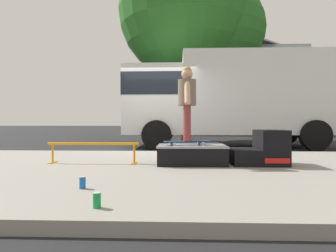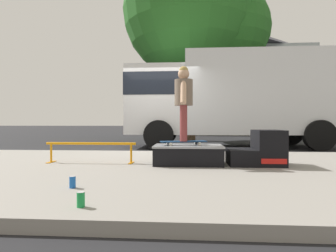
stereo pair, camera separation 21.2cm
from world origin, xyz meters
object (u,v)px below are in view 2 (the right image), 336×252
(box_truck, at_px, (231,97))
(street_tree_main, at_px, (197,17))
(grind_rail, at_px, (91,147))
(skateboard, at_px, (184,142))
(soda_can, at_px, (81,200))
(skater_kid, at_px, (184,97))
(kicker_ramp, at_px, (260,150))
(skate_box, at_px, (188,154))
(soda_can_b, at_px, (73,182))

(box_truck, bearing_deg, street_tree_main, 106.72)
(grind_rail, distance_m, skateboard, 1.62)
(soda_can, bearing_deg, box_truck, 72.54)
(grind_rail, height_order, skater_kid, skater_kid)
(soda_can, distance_m, box_truck, 7.90)
(kicker_ramp, bearing_deg, skateboard, 178.84)
(skate_box, distance_m, box_truck, 5.29)
(grind_rail, distance_m, skater_kid, 1.83)
(skate_box, height_order, grind_rail, grind_rail)
(skate_box, relative_size, kicker_ramp, 1.30)
(box_truck, distance_m, street_tree_main, 5.34)
(skate_box, height_order, soda_can, skate_box)
(kicker_ramp, height_order, skateboard, kicker_ramp)
(kicker_ramp, relative_size, skater_kid, 0.69)
(soda_can_b, bearing_deg, street_tree_main, 80.74)
(skateboard, relative_size, street_tree_main, 0.09)
(skate_box, bearing_deg, skater_kid, 162.31)
(kicker_ramp, xyz_separation_m, soda_can, (-2.07, -2.50, -0.18))
(soda_can_b, bearing_deg, box_truck, 68.33)
(soda_can, height_order, street_tree_main, street_tree_main)
(box_truck, bearing_deg, soda_can, -107.46)
(skate_box, distance_m, street_tree_main, 9.90)
(kicker_ramp, relative_size, soda_can_b, 6.96)
(street_tree_main, bearing_deg, skateboard, -93.42)
(skate_box, xyz_separation_m, skateboard, (-0.08, 0.03, 0.20))
(skate_box, distance_m, soda_can_b, 2.21)
(skateboard, relative_size, skater_kid, 0.64)
(skater_kid, height_order, street_tree_main, street_tree_main)
(skate_box, relative_size, soda_can_b, 9.08)
(skate_box, xyz_separation_m, kicker_ramp, (1.18, -0.00, 0.07))
(skateboard, height_order, soda_can_b, skateboard)
(kicker_ramp, distance_m, soda_can_b, 3.04)
(skate_box, xyz_separation_m, box_truck, (1.44, 4.89, 1.41))
(street_tree_main, bearing_deg, skater_kid, -93.42)
(box_truck, bearing_deg, skater_kid, -107.30)
(skateboard, xyz_separation_m, box_truck, (1.52, 4.87, 1.20))
(box_truck, bearing_deg, soda_can_b, -111.67)
(skate_box, height_order, kicker_ramp, kicker_ramp)
(soda_can, distance_m, soda_can_b, 0.75)
(grind_rail, bearing_deg, soda_can_b, -76.24)
(street_tree_main, bearing_deg, grind_rail, -104.37)
(skater_kid, relative_size, box_truck, 0.18)
(skate_box, bearing_deg, street_tree_main, 87.13)
(soda_can_b, height_order, street_tree_main, street_tree_main)
(grind_rail, xyz_separation_m, street_tree_main, (2.11, 8.25, 5.29))
(grind_rail, distance_m, street_tree_main, 10.02)
(soda_can, bearing_deg, street_tree_main, 83.12)
(soda_can_b, bearing_deg, skater_kid, 58.10)
(skater_kid, bearing_deg, skate_box, -17.69)
(skate_box, xyz_separation_m, grind_rail, (-1.70, 0.05, 0.10))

